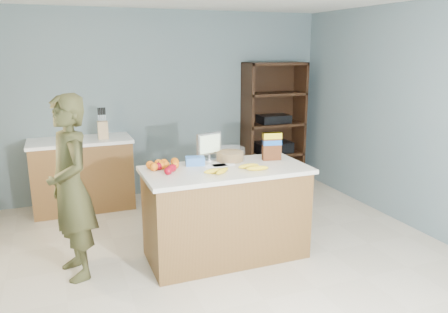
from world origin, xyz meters
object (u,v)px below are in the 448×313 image
object	(u,v)px
person	(71,188)
tv	(209,145)
counter_peninsula	(226,216)
cereal_box	(272,144)
shelving_unit	(272,126)

from	to	relation	value
person	tv	world-z (taller)	person
counter_peninsula	tv	size ratio (longest dim) A/B	5.53
cereal_box	tv	bearing A→B (deg)	159.91
counter_peninsula	shelving_unit	bearing A→B (deg)	52.89
tv	cereal_box	world-z (taller)	tv
person	cereal_box	xyz separation A→B (m)	(1.93, -0.04, 0.25)
person	tv	size ratio (longest dim) A/B	5.80
shelving_unit	cereal_box	bearing A→B (deg)	-117.55
counter_peninsula	cereal_box	size ratio (longest dim) A/B	5.56
tv	shelving_unit	bearing A→B (deg)	47.02
person	cereal_box	bearing A→B (deg)	74.30
shelving_unit	person	bearing A→B (deg)	-147.27
cereal_box	shelving_unit	bearing A→B (deg)	62.45
shelving_unit	person	distance (m)	3.49
tv	person	bearing A→B (deg)	-172.69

